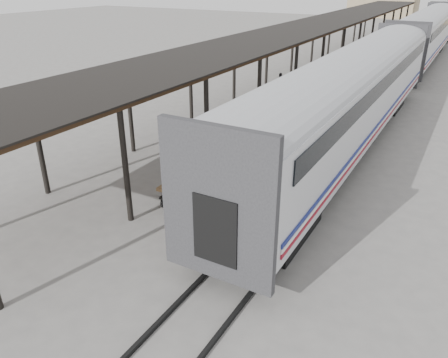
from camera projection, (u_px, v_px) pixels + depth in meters
The scene contains 10 objects.
ground at pixel (196, 205), 15.86m from camera, with size 160.00×160.00×0.00m, color slate.
train at pixel (425, 33), 39.87m from camera, with size 3.45×76.01×4.01m.
canopy at pixel (323, 24), 34.55m from camera, with size 4.90×64.30×4.15m.
rails at pixel (420, 62), 41.16m from camera, with size 1.54×150.00×0.12m.
building_left at pixel (384, 0), 83.55m from camera, with size 12.00×8.00×6.00m, color tan.
baggage_cart at pixel (190, 184), 15.94m from camera, with size 1.32×2.44×0.86m.
suitcase_stack at pixel (192, 171), 16.09m from camera, with size 1.25×1.17×0.44m.
luggage_tug at pixel (297, 98), 27.38m from camera, with size 1.22×1.54×1.19m.
porter at pixel (184, 167), 14.90m from camera, with size 0.56×0.37×1.55m, color navy.
pedestrian at pixel (280, 85), 29.44m from camera, with size 0.94×0.39×1.60m, color black.
Camera 1 is at (7.76, -11.63, 7.61)m, focal length 35.00 mm.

